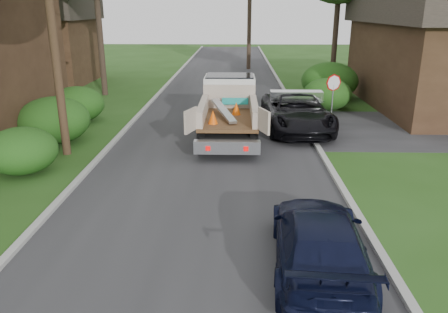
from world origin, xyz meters
The scene contains 15 objects.
ground centered at (0.00, 0.00, 0.00)m, with size 120.00×120.00×0.00m, color #224714.
road centered at (0.00, 10.00, 0.00)m, with size 8.00×90.00×0.02m, color #28282B.
curb_left centered at (-4.10, 10.00, 0.06)m, with size 0.20×90.00×0.12m, color #9E9E99.
curb_right centered at (4.10, 10.00, 0.06)m, with size 0.20×90.00×0.12m, color #9E9E99.
stop_sign centered at (5.20, 9.00, 1.78)m, with size 0.71×0.32×2.48m.
utility_pole centered at (-5.48, 4.98, 5.17)m, with size 2.42×1.25×10.00m.
house_left_far centered at (-13.50, 22.00, 3.05)m, with size 7.56×7.56×6.00m.
hedge_left_a centered at (-6.20, 3.00, 0.77)m, with size 2.34×2.34×1.53m, color #0E3E11.
hedge_left_b centered at (-6.50, 6.50, 0.94)m, with size 2.86×2.86×1.87m, color #0E3E11.
hedge_left_c centered at (-6.80, 10.00, 0.85)m, with size 2.60×2.60×1.70m, color #0E3E11.
hedge_right_a centered at (5.80, 13.00, 0.85)m, with size 2.60×2.60×1.70m, color #0E3E11.
hedge_right_b centered at (6.50, 16.00, 1.10)m, with size 3.38×3.38×2.21m, color #0E3E11.
flatbed_truck centered at (0.58, 8.13, 1.29)m, with size 2.95×6.29×2.38m.
black_pickup centered at (3.60, 8.79, 0.83)m, with size 2.74×5.95×1.65m, color black.
navy_suv centered at (2.60, -2.50, 0.66)m, with size 1.86×4.57×1.33m, color black.
Camera 1 is at (0.86, -10.50, 5.18)m, focal length 35.00 mm.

